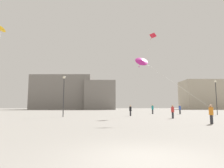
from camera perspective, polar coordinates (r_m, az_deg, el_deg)
name	(u,v)px	position (r m, az deg, el deg)	size (l,w,h in m)	color
ground_plane	(146,159)	(5.62, 10.01, -21.19)	(300.00, 300.00, 0.00)	gray
person_in_blue	(180,109)	(37.96, 19.49, -6.96)	(0.39, 0.39, 1.78)	#2D2D33
person_in_orange	(211,113)	(17.81, 27.35, -7.70)	(0.35, 0.35, 1.59)	#2D2D33
person_in_black	(130,110)	(29.31, 5.49, -7.68)	(0.35, 0.35, 1.62)	#2D2D33
person_in_teal	(153,109)	(37.81, 11.95, -7.18)	(0.39, 0.39, 1.81)	#2D2D33
person_in_red	(173,111)	(24.21, 17.55, -7.65)	(0.35, 0.35, 1.60)	#2D2D33
kite_crimson_delta	(152,38)	(32.25, 11.81, 13.29)	(4.39, 0.88, 11.71)	red
kite_amber_diamond	(2,30)	(21.97, -29.92, 13.80)	(2.10, 5.32, 7.88)	yellow
kite_magenta_diamond	(142,61)	(18.11, 8.88, 6.77)	(5.93, 2.44, 4.84)	#D12899
building_left_hall	(64,93)	(96.93, -14.13, -2.61)	(28.87, 18.65, 15.88)	gray
building_centre_hall	(101,96)	(91.61, -3.42, -3.51)	(14.21, 18.19, 12.90)	gray
building_right_hall	(206,95)	(109.60, 26.14, -2.93)	(24.43, 15.18, 14.57)	#B2A893
lamppost_east	(216,92)	(36.90, 28.47, -2.13)	(0.36, 0.36, 5.83)	#2D2D30
lamppost_west	(64,90)	(27.21, -14.12, -1.68)	(0.36, 0.36, 5.60)	#2D2D30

